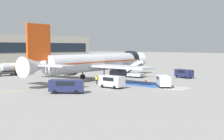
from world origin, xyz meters
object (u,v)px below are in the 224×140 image
baggage_cart (110,81)px  traffic_cone_2 (102,82)px  ground_crew_0 (107,78)px  fuel_tanker (10,69)px  traffic_cone_0 (146,80)px  boarding_stairs_forward (133,73)px  traffic_cone_1 (73,84)px  ground_crew_1 (97,79)px  service_van_2 (112,81)px  service_van_1 (163,80)px  service_van_0 (66,85)px  airliner (96,63)px  service_van_3 (184,73)px

baggage_cart → traffic_cone_2: (-3.07, -0.83, -0.02)m
traffic_cone_2 → ground_crew_0: bearing=-13.8°
fuel_tanker → traffic_cone_0: (12.90, -33.55, -1.39)m
boarding_stairs_forward → baggage_cart: 11.00m
fuel_tanker → traffic_cone_1: size_ratio=18.22×
boarding_stairs_forward → ground_crew_1: bearing=-177.3°
boarding_stairs_forward → traffic_cone_2: bearing=-175.4°
boarding_stairs_forward → fuel_tanker: boarding_stairs_forward is taller
ground_crew_1 → traffic_cone_1: (-4.68, 1.42, -0.74)m
fuel_tanker → service_van_2: bearing=-174.5°
service_van_1 → fuel_tanker: bearing=-32.9°
fuel_tanker → service_van_0: bearing=170.1°
fuel_tanker → service_van_0: fuel_tanker is taller
baggage_cart → traffic_cone_1: size_ratio=5.42×
traffic_cone_2 → service_van_2: bearing=-119.9°
airliner → fuel_tanker: bearing=-169.2°
fuel_tanker → baggage_cart: 29.39m
ground_crew_1 → service_van_2: bearing=-34.9°
ground_crew_0 → traffic_cone_0: (7.41, -4.02, -0.78)m
boarding_stairs_forward → fuel_tanker: bearing=115.5°
service_van_0 → traffic_cone_0: service_van_0 is taller
traffic_cone_0 → fuel_tanker: bearing=111.0°
service_van_2 → ground_crew_0: size_ratio=2.62×
service_van_0 → service_van_3: (34.26, -0.38, -0.08)m
fuel_tanker → service_van_3: fuel_tanker is taller
ground_crew_0 → service_van_3: bearing=137.4°
service_van_0 → ground_crew_1: 13.06m
fuel_tanker → service_van_2: 35.42m
service_van_2 → baggage_cart: size_ratio=1.58×
service_van_2 → baggage_cart: service_van_2 is taller
traffic_cone_2 → traffic_cone_0: bearing=-26.7°
service_van_1 → boarding_stairs_forward: bearing=-76.7°
service_van_3 → boarding_stairs_forward: bearing=-35.4°
service_van_3 → traffic_cone_1: (-27.17, 7.45, -0.93)m
service_van_3 → ground_crew_1: 23.28m
fuel_tanker → baggage_cart: size_ratio=3.36×
service_van_3 → ground_crew_0: size_ratio=2.78×
service_van_0 → ground_crew_1: (11.77, 5.66, -0.27)m
service_van_1 → traffic_cone_0: service_van_1 is taller
service_van_2 → service_van_0: bearing=172.3°
fuel_tanker → service_van_3: (25.48, -35.06, -0.44)m
ground_crew_0 → traffic_cone_0: ground_crew_0 is taller
traffic_cone_0 → service_van_3: bearing=-6.9°
traffic_cone_1 → traffic_cone_2: (6.00, -1.63, -0.04)m
service_van_3 → service_van_0: bearing=15.2°
service_van_2 → traffic_cone_0: service_van_2 is taller
service_van_0 → traffic_cone_2: size_ratio=11.13×
ground_crew_0 → fuel_tanker: bearing=-106.6°
traffic_cone_1 → airliner: bearing=25.2°
traffic_cone_1 → ground_crew_1: bearing=-16.9°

